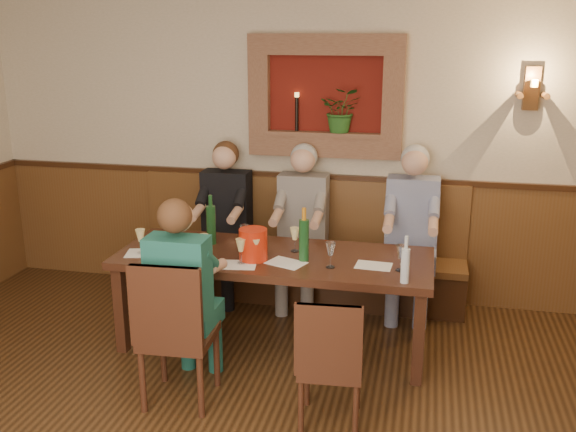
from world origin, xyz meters
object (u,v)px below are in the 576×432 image
object	(u,v)px
spittoon_bucket	(253,244)
wine_bottle_green_a	(304,239)
person_bench_left	(224,235)
dining_table	(274,264)
bench	(298,265)
person_bench_mid	(301,240)
person_bench_right	(410,246)
water_bottle	(405,264)
chair_near_right	(330,387)
chair_near_left	(179,360)
person_chair_front	(185,313)
wine_bottle_green_b	(211,224)

from	to	relation	value
spittoon_bucket	wine_bottle_green_a	distance (m)	0.38
person_bench_left	spittoon_bucket	world-z (taller)	person_bench_left
dining_table	bench	size ratio (longest dim) A/B	0.80
person_bench_left	person_bench_mid	xyz separation A→B (m)	(0.72, -0.00, 0.00)
spittoon_bucket	person_bench_mid	bearing A→B (deg)	80.16
dining_table	person_bench_right	world-z (taller)	person_bench_right
bench	water_bottle	size ratio (longest dim) A/B	9.07
chair_near_right	water_bottle	world-z (taller)	water_bottle
chair_near_left	chair_near_right	bearing A→B (deg)	-6.10
chair_near_right	person_bench_left	bearing A→B (deg)	120.63
chair_near_left	person_bench_left	xyz separation A→B (m)	(-0.25, 1.76, 0.30)
dining_table	person_bench_left	size ratio (longest dim) A/B	1.65
person_bench_mid	person_chair_front	xyz separation A→B (m)	(-0.47, -1.62, -0.03)
spittoon_bucket	water_bottle	world-z (taller)	water_bottle
person_bench_mid	wine_bottle_green_b	distance (m)	0.96
chair_near_left	wine_bottle_green_b	size ratio (longest dim) A/B	2.55
dining_table	water_bottle	size ratio (longest dim) A/B	7.26
wine_bottle_green_b	bench	bearing A→B (deg)	54.99
person_bench_right	wine_bottle_green_a	world-z (taller)	person_bench_right
dining_table	person_bench_right	xyz separation A→B (m)	(1.00, 0.84, -0.06)
dining_table	bench	xyz separation A→B (m)	(0.00, 0.94, -0.35)
person_bench_mid	wine_bottle_green_a	size ratio (longest dim) A/B	3.58
dining_table	wine_bottle_green_b	world-z (taller)	wine_bottle_green_b
chair_near_left	person_bench_mid	world-z (taller)	person_bench_mid
chair_near_right	spittoon_bucket	world-z (taller)	spittoon_bucket
person_bench_mid	person_bench_right	world-z (taller)	person_bench_right
wine_bottle_green_a	bench	bearing A→B (deg)	103.67
bench	person_bench_mid	world-z (taller)	person_bench_mid
bench	water_bottle	xyz separation A→B (m)	(1.00, -1.30, 0.55)
person_bench_right	person_chair_front	world-z (taller)	person_bench_right
chair_near_right	person_bench_mid	xyz separation A→B (m)	(-0.55, 1.81, 0.35)
chair_near_left	chair_near_right	distance (m)	1.02
bench	person_bench_left	bearing A→B (deg)	-170.96
person_bench_left	person_bench_right	xyz separation A→B (m)	(1.67, -0.00, 0.01)
person_chair_front	spittoon_bucket	size ratio (longest dim) A/B	5.80
person_bench_left	person_bench_mid	world-z (taller)	person_bench_mid
person_bench_right	spittoon_bucket	size ratio (longest dim) A/B	6.19
person_bench_mid	person_bench_right	xyz separation A→B (m)	(0.96, -0.00, 0.01)
dining_table	person_bench_mid	size ratio (longest dim) A/B	1.65
person_bench_mid	wine_bottle_green_b	xyz separation A→B (m)	(-0.60, -0.68, 0.31)
chair_near_left	spittoon_bucket	xyz separation A→B (m)	(0.30, 0.78, 0.57)
dining_table	person_chair_front	world-z (taller)	person_chair_front
person_chair_front	wine_bottle_green_a	xyz separation A→B (m)	(0.67, 0.70, 0.35)
person_chair_front	water_bottle	distance (m)	1.52
wine_bottle_green_b	water_bottle	xyz separation A→B (m)	(1.55, -0.51, -0.04)
bench	chair_near_left	bearing A→B (deg)	-102.76
person_bench_left	water_bottle	distance (m)	2.08
person_bench_left	spittoon_bucket	xyz separation A→B (m)	(0.55, -0.98, 0.27)
wine_bottle_green_a	wine_bottle_green_b	world-z (taller)	wine_bottle_green_a
dining_table	person_bench_left	distance (m)	1.07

